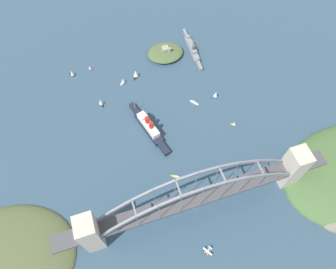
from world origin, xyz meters
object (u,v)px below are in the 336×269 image
object	(u,v)px
ocean_liner	(149,127)
small_boat_8	(194,102)
small_boat_0	(176,177)
fort_island_mid_harbor	(166,52)
small_boat_4	(234,124)
small_boat_9	(101,102)
harbor_arch_bridge	(197,198)
small_boat_1	(123,81)
naval_cruiser	(192,49)
small_boat_5	(90,68)
small_boat_6	(212,169)
small_boat_3	(136,73)
seaplane_taxiing_near_bridge	(208,251)
small_boat_2	(216,94)
small_boat_7	(72,73)

from	to	relation	value
ocean_liner	small_boat_8	bearing A→B (deg)	16.79
small_boat_0	small_boat_8	bearing A→B (deg)	58.48
fort_island_mid_harbor	small_boat_4	distance (m)	130.32
small_boat_9	ocean_liner	bearing A→B (deg)	-49.79
harbor_arch_bridge	small_boat_1	size ratio (longest dim) A/B	28.60
ocean_liner	naval_cruiser	xyz separation A→B (m)	(86.87, 96.20, -2.77)
small_boat_4	ocean_liner	bearing A→B (deg)	165.15
naval_cruiser	small_boat_5	world-z (taller)	naval_cruiser
small_boat_6	small_boat_0	bearing A→B (deg)	175.16
small_boat_3	small_boat_9	xyz separation A→B (m)	(-48.94, -27.85, -0.86)
ocean_liner	small_boat_3	xyz separation A→B (m)	(6.89, 77.61, -0.55)
ocean_liner	seaplane_taxiing_near_bridge	bearing A→B (deg)	-84.49
harbor_arch_bridge	small_boat_6	bearing A→B (deg)	45.65
small_boat_1	small_boat_4	size ratio (longest dim) A/B	1.39
small_boat_9	small_boat_3	bearing A→B (deg)	29.64
fort_island_mid_harbor	small_boat_8	bearing A→B (deg)	-84.70
harbor_arch_bridge	small_boat_6	world-z (taller)	harbor_arch_bridge
small_boat_1	naval_cruiser	bearing A→B (deg)	13.64
naval_cruiser	seaplane_taxiing_near_bridge	xyz separation A→B (m)	(-73.52, -234.54, -0.90)
naval_cruiser	ocean_liner	bearing A→B (deg)	-132.08
harbor_arch_bridge	small_boat_3	xyz separation A→B (m)	(-9.47, 175.22, -23.57)
naval_cruiser	small_boat_0	xyz separation A→B (m)	(-76.56, -158.66, -2.32)
fort_island_mid_harbor	small_boat_5	world-z (taller)	fort_island_mid_harbor
ocean_liner	fort_island_mid_harbor	world-z (taller)	ocean_liner
harbor_arch_bridge	small_boat_6	distance (m)	52.85
fort_island_mid_harbor	seaplane_taxiing_near_bridge	size ratio (longest dim) A/B	5.01
small_boat_2	small_boat_5	bearing A→B (deg)	145.90
small_boat_4	small_boat_9	size ratio (longest dim) A/B	0.67
small_boat_3	small_boat_6	world-z (taller)	small_boat_3
harbor_arch_bridge	fort_island_mid_harbor	distance (m)	202.72
small_boat_4	small_boat_3	bearing A→B (deg)	129.50
small_boat_6	small_boat_7	world-z (taller)	small_boat_7
fort_island_mid_harbor	small_boat_4	bearing A→B (deg)	-72.73
small_boat_1	small_boat_3	size ratio (longest dim) A/B	0.78
harbor_arch_bridge	ocean_liner	world-z (taller)	harbor_arch_bridge
small_boat_9	small_boat_2	bearing A→B (deg)	-13.69
small_boat_4	small_boat_6	distance (m)	59.90
seaplane_taxiing_near_bridge	small_boat_1	xyz separation A→B (m)	(-23.80, 210.92, 1.97)
small_boat_8	harbor_arch_bridge	bearing A→B (deg)	-110.53
ocean_liner	small_boat_9	bearing A→B (deg)	130.21
small_boat_2	small_boat_3	distance (m)	98.99
fort_island_mid_harbor	small_boat_2	world-z (taller)	fort_island_mid_harbor
fort_island_mid_harbor	small_boat_9	xyz separation A→B (m)	(-94.07, -50.64, 0.41)
seaplane_taxiing_near_bridge	small_boat_9	world-z (taller)	small_boat_9
small_boat_3	small_boat_6	xyz separation A→B (m)	(40.75, -143.23, -4.56)
small_boat_2	naval_cruiser	bearing A→B (deg)	89.57
small_boat_2	small_boat_4	world-z (taller)	small_boat_2
harbor_arch_bridge	small_boat_6	size ratio (longest dim) A/B	33.58
seaplane_taxiing_near_bridge	small_boat_5	size ratio (longest dim) A/B	1.54
ocean_liner	small_boat_2	world-z (taller)	ocean_liner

